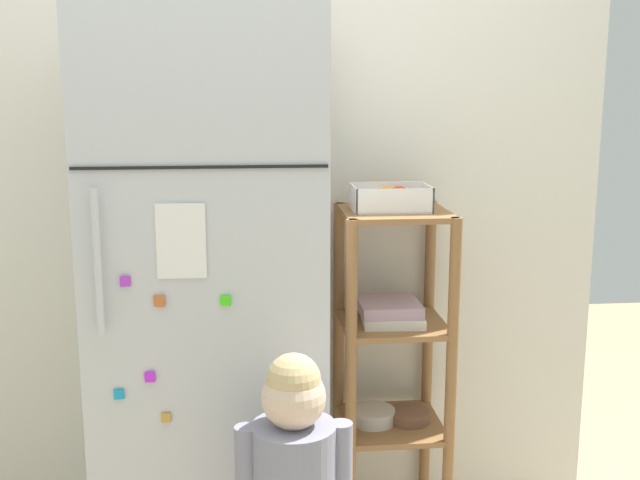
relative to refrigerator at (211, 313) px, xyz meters
The scene contains 4 objects.
kitchen_wall_back 0.41m from the refrigerator, 69.48° to the left, with size 2.44×0.03×2.31m, color silver.
refrigerator is the anchor object (origin of this frame).
pantry_shelf_unit 0.62m from the refrigerator, ahead, with size 0.35×0.36×1.20m.
fruit_bin 0.67m from the refrigerator, 10.02° to the left, with size 0.24×0.17×0.08m.
Camera 1 is at (-0.00, -2.30, 1.60)m, focal length 44.08 mm.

